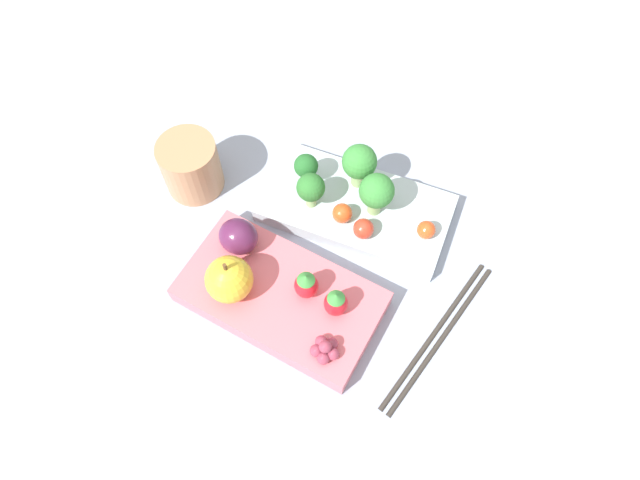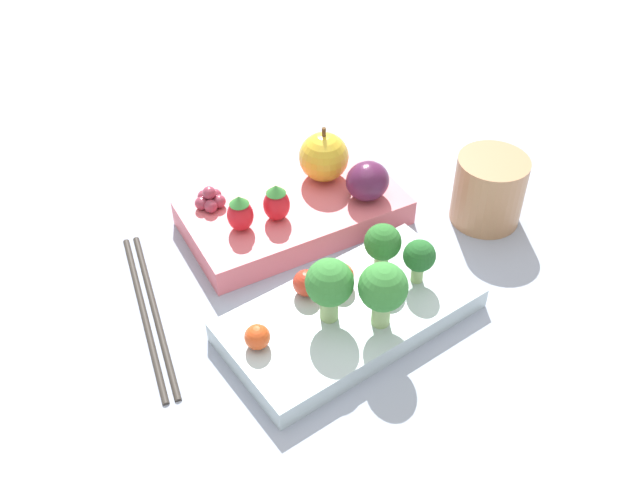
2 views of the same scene
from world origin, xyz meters
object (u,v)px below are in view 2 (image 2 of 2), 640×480
broccoli_floret_2 (419,257)px  cherry_tomato_0 (257,337)px  strawberry_0 (240,213)px  plum (368,181)px  broccoli_floret_3 (383,289)px  broccoli_floret_0 (329,284)px  strawberry_1 (276,203)px  cherry_tomato_2 (338,277)px  broccoli_floret_1 (383,244)px  grape_cluster (210,199)px  bento_box_fruit (294,213)px  bento_box_savoury (350,315)px  apple (324,157)px  chopsticks_pair (149,310)px  cherry_tomato_1 (306,283)px  drinking_cup (489,190)px

broccoli_floret_2 → cherry_tomato_0: size_ratio=2.06×
strawberry_0 → plum: 0.13m
broccoli_floret_3 → cherry_tomato_0: size_ratio=2.94×
broccoli_floret_0 → broccoli_floret_3: (-0.04, 0.03, 0.00)m
strawberry_1 → cherry_tomato_2: bearing=94.8°
broccoli_floret_1 → grape_cluster: 0.19m
strawberry_0 → strawberry_1: (-0.04, 0.00, 0.00)m
cherry_tomato_2 → grape_cluster: grape_cluster is taller
cherry_tomato_0 → bento_box_fruit: bearing=-126.3°
plum → strawberry_0: bearing=-6.9°
bento_box_savoury → apple: 0.19m
broccoli_floret_0 → broccoli_floret_1: (-0.07, -0.03, -0.01)m
cherry_tomato_0 → chopsticks_pair: 0.12m
broccoli_floret_0 → plum: bearing=-132.7°
bento_box_fruit → broccoli_floret_3: size_ratio=3.45×
bento_box_savoury → bento_box_fruit: size_ratio=1.08×
broccoli_floret_0 → bento_box_savoury: bearing=-175.6°
grape_cluster → broccoli_floret_0: bearing=100.7°
cherry_tomato_1 → drinking_cup: (-0.22, -0.03, 0.00)m
broccoli_floret_1 → broccoli_floret_2: (-0.02, 0.03, -0.00)m
broccoli_floret_3 → bento_box_savoury: bearing=-64.9°
broccoli_floret_2 → cherry_tomato_2: (0.07, -0.03, -0.02)m
cherry_tomato_1 → strawberry_1: 0.10m
broccoli_floret_2 → chopsticks_pair: (0.22, -0.10, -0.05)m
strawberry_0 → cherry_tomato_2: bearing=113.2°
broccoli_floret_0 → chopsticks_pair: 0.17m
cherry_tomato_0 → cherry_tomato_1: 0.07m
strawberry_1 → broccoli_floret_3: bearing=97.0°
broccoli_floret_2 → chopsticks_pair: size_ratio=0.21×
plum → grape_cluster: plum is taller
broccoli_floret_0 → broccoli_floret_1: bearing=-158.1°
plum → grape_cluster: bearing=-23.3°
cherry_tomato_0 → chopsticks_pair: cherry_tomato_0 is taller
broccoli_floret_2 → bento_box_savoury: bearing=-0.1°
bento_box_savoury → cherry_tomato_1: cherry_tomato_1 is taller
bento_box_fruit → broccoli_floret_1: (-0.03, 0.12, 0.04)m
cherry_tomato_0 → broccoli_floret_1: bearing=-168.6°
bento_box_fruit → broccoli_floret_3: bearing=88.1°
broccoli_floret_3 → strawberry_1: (0.02, -0.16, -0.01)m
broccoli_floret_2 → cherry_tomato_0: bearing=0.4°
bento_box_savoury → cherry_tomato_1: (0.03, -0.03, 0.02)m
cherry_tomato_1 → cherry_tomato_2: bearing=166.7°
broccoli_floret_1 → broccoli_floret_2: 0.03m
broccoli_floret_0 → chopsticks_pair: bearing=-37.2°
strawberry_0 → drinking_cup: 0.25m
bento_box_fruit → grape_cluster: (0.08, -0.03, 0.02)m
strawberry_0 → plum: size_ratio=0.88×
cherry_tomato_2 → apple: apple is taller
apple → strawberry_0: 0.12m
broccoli_floret_3 → grape_cluster: broccoli_floret_3 is taller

